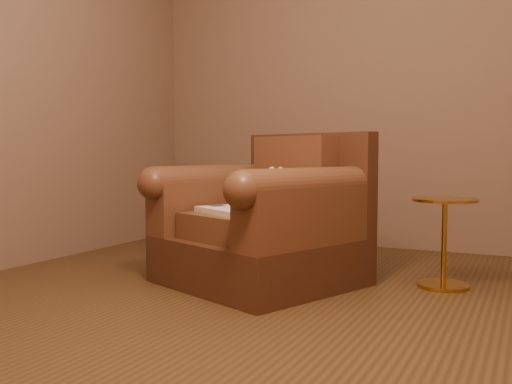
% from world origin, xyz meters
% --- Properties ---
extents(floor, '(4.00, 4.00, 0.00)m').
position_xyz_m(floor, '(0.00, 0.00, 0.00)').
color(floor, '#51371B').
rests_on(floor, ground).
extents(armchair, '(1.21, 1.19, 0.85)m').
position_xyz_m(armchair, '(-0.37, 0.51, 0.33)').
color(armchair, '#462717').
rests_on(armchair, floor).
extents(teddy_bear, '(0.19, 0.21, 0.26)m').
position_xyz_m(teddy_bear, '(-0.36, 0.59, 0.50)').
color(teddy_bear, beige).
rests_on(teddy_bear, armchair).
extents(guidebook, '(0.46, 0.40, 0.03)m').
position_xyz_m(guidebook, '(-0.49, 0.32, 0.42)').
color(guidebook, beige).
rests_on(guidebook, armchair).
extents(side_table, '(0.35, 0.35, 0.49)m').
position_xyz_m(side_table, '(0.56, 0.83, 0.26)').
color(side_table, gold).
rests_on(side_table, floor).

